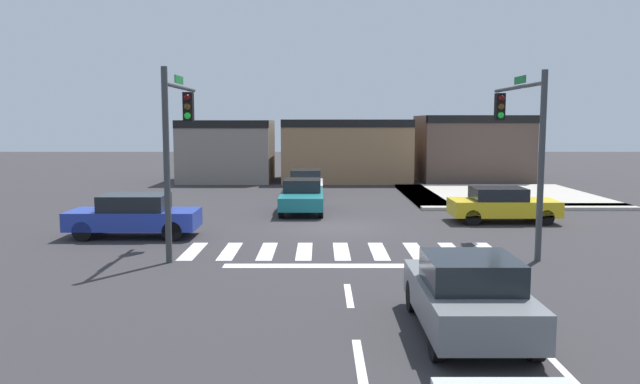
% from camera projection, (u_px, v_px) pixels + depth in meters
% --- Properties ---
extents(ground_plane, '(120.00, 120.00, 0.00)m').
position_uv_depth(ground_plane, '(338.00, 227.00, 24.03)').
color(ground_plane, '#302D30').
extents(crosswalk_near, '(9.81, 2.70, 0.01)m').
position_uv_depth(crosswalk_near, '(342.00, 251.00, 19.56)').
color(crosswalk_near, silver).
rests_on(crosswalk_near, ground_plane).
extents(lane_markings, '(6.80, 20.25, 0.01)m').
position_uv_depth(lane_markings, '(413.00, 331.00, 12.08)').
color(lane_markings, white).
rests_on(lane_markings, ground_plane).
extents(bike_detector_marking, '(1.05, 1.05, 0.01)m').
position_uv_depth(bike_detector_marking, '(427.00, 279.00, 16.05)').
color(bike_detector_marking, yellow).
rests_on(bike_detector_marking, ground_plane).
extents(curb_corner_northeast, '(10.00, 10.60, 0.15)m').
position_uv_depth(curb_corner_northeast, '(492.00, 196.00, 33.37)').
color(curb_corner_northeast, '#B2AA9E').
rests_on(curb_corner_northeast, ground_plane).
extents(storefront_row, '(23.22, 6.48, 4.44)m').
position_uv_depth(storefront_row, '(359.00, 149.00, 42.71)').
color(storefront_row, gray).
rests_on(storefront_row, ground_plane).
extents(traffic_signal_southwest, '(0.32, 4.17, 5.57)m').
position_uv_depth(traffic_signal_southwest, '(178.00, 130.00, 18.99)').
color(traffic_signal_southwest, '#383A3D').
rests_on(traffic_signal_southwest, ground_plane).
extents(traffic_signal_southeast, '(0.32, 4.99, 5.51)m').
position_uv_depth(traffic_signal_southeast, '(522.00, 128.00, 19.72)').
color(traffic_signal_southeast, '#383A3D').
rests_on(traffic_signal_southeast, ground_plane).
extents(car_teal, '(1.88, 4.17, 1.44)m').
position_uv_depth(car_teal, '(303.00, 196.00, 27.86)').
color(car_teal, '#196B70').
rests_on(car_teal, ground_plane).
extents(car_gray, '(1.87, 4.10, 1.54)m').
position_uv_depth(car_gray, '(469.00, 295.00, 11.86)').
color(car_gray, slate).
rests_on(car_gray, ground_plane).
extents(car_yellow, '(4.22, 1.90, 1.40)m').
position_uv_depth(car_yellow, '(503.00, 205.00, 25.17)').
color(car_yellow, gold).
rests_on(car_yellow, ground_plane).
extents(car_white, '(1.84, 4.10, 1.44)m').
position_uv_depth(car_white, '(307.00, 184.00, 33.45)').
color(car_white, white).
rests_on(car_white, ground_plane).
extents(car_blue, '(4.48, 1.79, 1.50)m').
position_uv_depth(car_blue, '(135.00, 215.00, 21.92)').
color(car_blue, '#23389E').
rests_on(car_blue, ground_plane).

